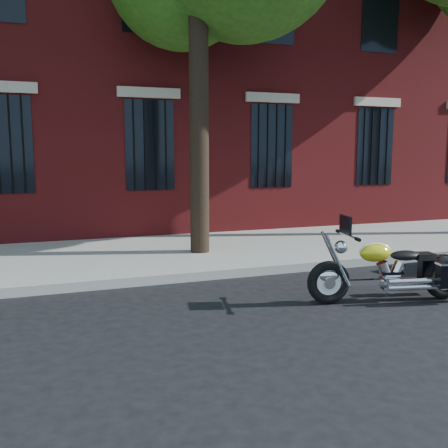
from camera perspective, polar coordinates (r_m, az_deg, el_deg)
name	(u,v)px	position (r m, az deg, el deg)	size (l,w,h in m)	color
ground	(227,304)	(6.84, 0.37, -9.14)	(120.00, 120.00, 0.00)	black
curb	(198,275)	(8.08, -3.01, -5.89)	(40.00, 0.16, 0.15)	gray
sidewalk	(170,254)	(9.86, -6.16, -3.38)	(40.00, 3.60, 0.15)	gray
building	(115,23)	(16.83, -12.35, 21.56)	(26.00, 10.08, 12.00)	maroon
motorcycle	(396,272)	(7.27, 19.07, -5.24)	(2.29, 0.98, 1.20)	black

